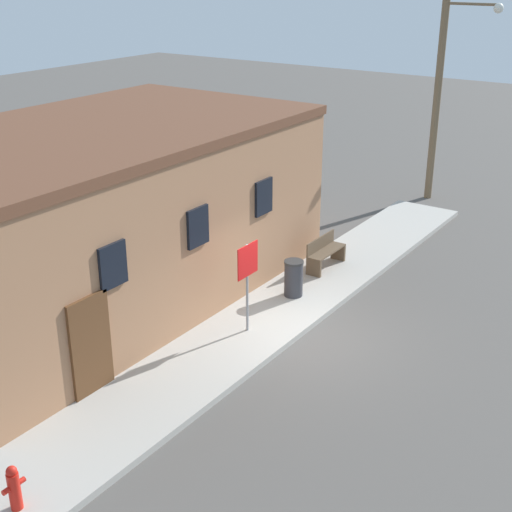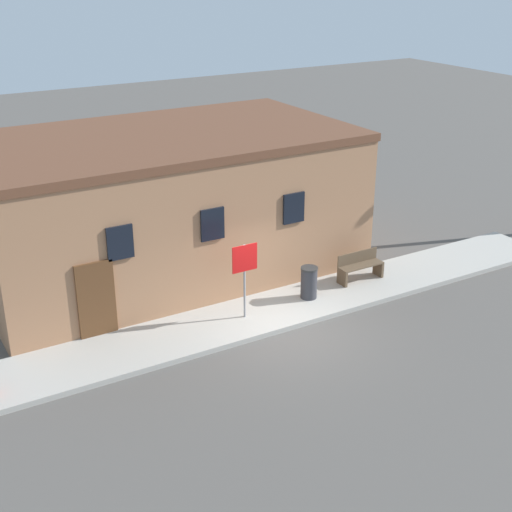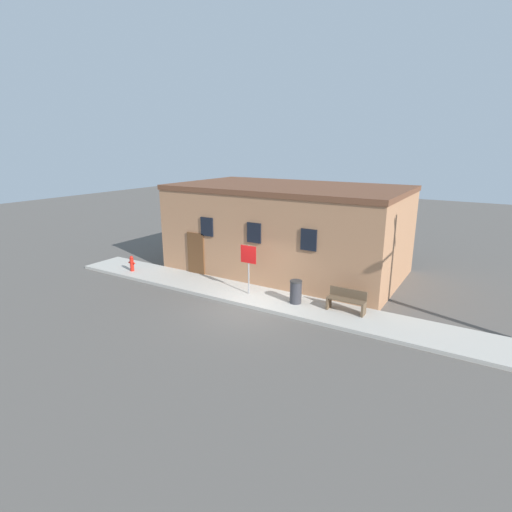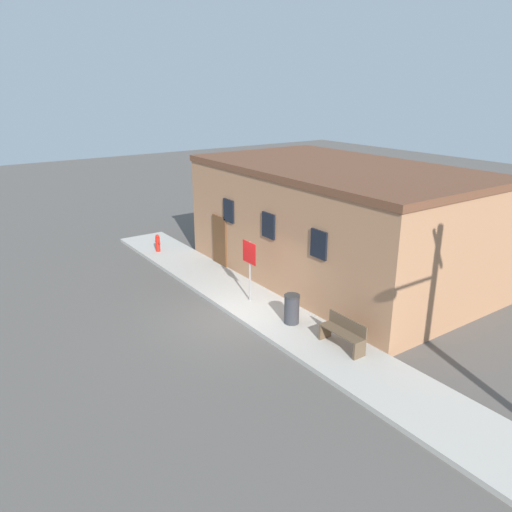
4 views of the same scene
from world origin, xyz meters
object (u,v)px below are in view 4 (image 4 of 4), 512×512
at_px(trash_bin, 292,309).
at_px(stop_sign, 249,260).
at_px(fire_hydrant, 158,243).
at_px(bench, 343,333).

bearing_deg(trash_bin, stop_sign, -177.11).
xyz_separation_m(fire_hydrant, bench, (11.02, 0.70, 0.04)).
relative_size(stop_sign, trash_bin, 2.25).
xyz_separation_m(fire_hydrant, trash_bin, (8.98, 0.47, 0.08)).
relative_size(fire_hydrant, bench, 0.54).
bearing_deg(bench, fire_hydrant, -176.34).
distance_m(stop_sign, bench, 4.37).
bearing_deg(bench, trash_bin, -173.35).
bearing_deg(stop_sign, trash_bin, 2.89).
height_order(stop_sign, trash_bin, stop_sign).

